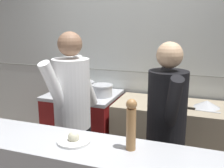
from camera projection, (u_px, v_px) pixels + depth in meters
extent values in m
cube|color=silver|center=(127.00, 59.00, 3.40)|extent=(8.00, 0.06, 2.60)
cube|color=gray|center=(126.00, 71.00, 3.40)|extent=(8.00, 0.00, 0.01)
cube|color=maroon|center=(84.00, 129.00, 3.38)|extent=(0.84, 0.70, 0.86)
cube|color=#B7BABF|center=(83.00, 95.00, 3.27)|extent=(0.86, 0.71, 0.04)
cube|color=#B7BABF|center=(71.00, 134.00, 3.05)|extent=(0.76, 0.03, 0.10)
cube|color=gray|center=(174.00, 141.00, 3.00)|extent=(1.34, 0.65, 0.88)
cylinder|color=beige|center=(65.00, 86.00, 3.35)|extent=(0.26, 0.26, 0.14)
cylinder|color=beige|center=(65.00, 81.00, 3.33)|extent=(0.27, 0.27, 0.01)
cylinder|color=#B7BABF|center=(85.00, 87.00, 3.26)|extent=(0.23, 0.23, 0.15)
cylinder|color=#B7BABF|center=(85.00, 82.00, 3.25)|extent=(0.24, 0.24, 0.01)
cylinder|color=#B7BABF|center=(102.00, 91.00, 3.13)|extent=(0.24, 0.24, 0.14)
cylinder|color=#B7BABF|center=(102.00, 85.00, 3.11)|extent=(0.25, 0.25, 0.01)
cone|color=#B7BABF|center=(207.00, 104.00, 2.80)|extent=(0.27, 0.27, 0.07)
cube|color=#B7BABF|center=(208.00, 111.00, 2.67)|extent=(0.25, 0.06, 0.01)
cube|color=black|center=(190.00, 108.00, 2.74)|extent=(0.11, 0.03, 0.02)
cylinder|color=white|center=(74.00, 141.00, 1.81)|extent=(0.23, 0.23, 0.02)
sphere|color=beige|center=(74.00, 137.00, 1.80)|extent=(0.08, 0.08, 0.08)
cylinder|color=#AD7A47|center=(131.00, 129.00, 1.68)|extent=(0.06, 0.06, 0.28)
sphere|color=#AD7A47|center=(131.00, 104.00, 1.64)|extent=(0.07, 0.07, 0.07)
cube|color=black|center=(74.00, 163.00, 2.62)|extent=(0.33, 0.25, 0.79)
cylinder|color=white|center=(72.00, 94.00, 2.45)|extent=(0.42, 0.42, 0.65)
sphere|color=#8C664C|center=(70.00, 44.00, 2.35)|extent=(0.22, 0.22, 0.22)
cylinder|color=white|center=(85.00, 82.00, 2.60)|extent=(0.18, 0.34, 0.55)
cylinder|color=white|center=(56.00, 90.00, 2.27)|extent=(0.18, 0.34, 0.55)
cylinder|color=black|center=(167.00, 108.00, 2.19)|extent=(0.42, 0.42, 0.63)
sphere|color=#D8AD84|center=(170.00, 55.00, 2.09)|extent=(0.21, 0.21, 0.21)
cylinder|color=black|center=(163.00, 93.00, 2.36)|extent=(0.20, 0.33, 0.52)
cylinder|color=black|center=(172.00, 107.00, 1.98)|extent=(0.20, 0.33, 0.52)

